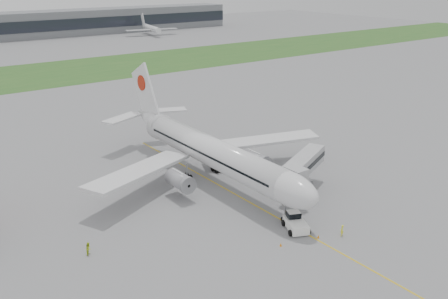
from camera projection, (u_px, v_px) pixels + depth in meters
ground at (225, 188)px, 85.51m from camera, size 600.00×600.00×0.00m
apron_markings at (243, 198)px, 81.72m from camera, size 70.00×70.00×0.04m
grass_strip at (24, 76)px, 176.47m from camera, size 600.00×50.00×0.02m
airliner at (208, 150)px, 87.29m from camera, size 48.13×53.95×17.88m
pushback_tug at (295, 222)px, 71.79m from camera, size 4.41×5.17×2.32m
jet_bridge at (303, 166)px, 82.12m from camera, size 13.47×9.32×6.56m
safety_cone_left at (281, 245)px, 67.48m from camera, size 0.36×0.36×0.49m
safety_cone_right at (318, 236)px, 69.54m from camera, size 0.36×0.36×0.49m
ground_crew_near at (342, 230)px, 69.95m from camera, size 0.73×0.64×1.68m
ground_crew_far at (89, 248)px, 65.31m from camera, size 1.07×1.10×1.78m
distant_aircraft_right at (152, 35)px, 289.43m from camera, size 34.91×32.16×11.52m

